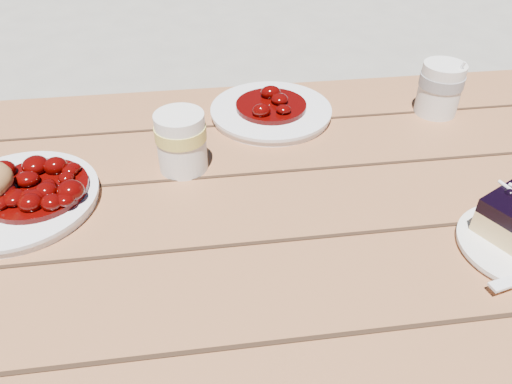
{
  "coord_description": "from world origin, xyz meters",
  "views": [
    {
      "loc": [
        -0.09,
        -0.57,
        1.22
      ],
      "look_at": [
        -0.02,
        -0.04,
        0.81
      ],
      "focal_mm": 35.0,
      "sensor_mm": 36.0,
      "label": 1
    }
  ],
  "objects": [
    {
      "name": "picnic_table",
      "position": [
        0.0,
        -0.0,
        0.59
      ],
      "size": [
        2.0,
        1.55,
        0.75
      ],
      "color": "brown",
      "rests_on": "ground"
    },
    {
      "name": "main_plate",
      "position": [
        -0.36,
        0.05,
        0.76
      ],
      "size": [
        0.23,
        0.23,
        0.02
      ],
      "primitive_type": "cylinder",
      "color": "white",
      "rests_on": "picnic_table"
    },
    {
      "name": "goulash_stew",
      "position": [
        -0.33,
        0.06,
        0.79
      ],
      "size": [
        0.15,
        0.15,
        0.04
      ],
      "primitive_type": null,
      "color": "#4A0302",
      "rests_on": "main_plate"
    },
    {
      "name": "coffee_cup",
      "position": [
        0.37,
        0.24,
        0.8
      ],
      "size": [
        0.08,
        0.08,
        0.1
      ],
      "primitive_type": "cylinder",
      "color": "white",
      "rests_on": "picnic_table"
    },
    {
      "name": "second_plate",
      "position": [
        0.06,
        0.27,
        0.76
      ],
      "size": [
        0.22,
        0.22,
        0.02
      ],
      "primitive_type": "cylinder",
      "color": "white",
      "rests_on": "picnic_table"
    },
    {
      "name": "second_stew",
      "position": [
        0.06,
        0.27,
        0.79
      ],
      "size": [
        0.13,
        0.13,
        0.04
      ],
      "primitive_type": null,
      "color": "#4A0302",
      "rests_on": "second_plate"
    },
    {
      "name": "second_cup",
      "position": [
        -0.11,
        0.11,
        0.8
      ],
      "size": [
        0.08,
        0.08,
        0.1
      ],
      "primitive_type": "cylinder",
      "color": "white",
      "rests_on": "picnic_table"
    }
  ]
}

